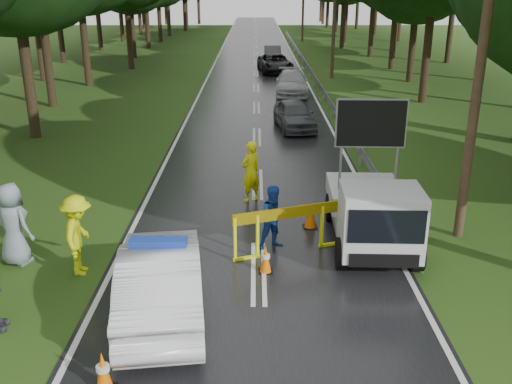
{
  "coord_description": "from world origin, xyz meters",
  "views": [
    {
      "loc": [
        -0.08,
        -11.52,
        6.19
      ],
      "look_at": [
        -0.06,
        1.76,
        1.3
      ],
      "focal_mm": 40.0,
      "sensor_mm": 36.0,
      "label": 1
    }
  ],
  "objects_px": {
    "barrier": "(290,218)",
    "officer": "(251,172)",
    "police_sedan": "(161,279)",
    "queue_car_third": "(275,63)",
    "queue_car_second": "(292,83)",
    "civilian": "(275,217)",
    "queue_car_first": "(294,115)",
    "work_truck": "(373,211)",
    "queue_car_fourth": "(272,54)"
  },
  "relations": [
    {
      "from": "barrier",
      "to": "officer",
      "type": "distance_m",
      "value": 3.66
    },
    {
      "from": "police_sedan",
      "to": "queue_car_third",
      "type": "height_order",
      "value": "police_sedan"
    },
    {
      "from": "barrier",
      "to": "queue_car_second",
      "type": "xyz_separation_m",
      "value": [
        1.32,
        21.04,
        -0.25
      ]
    },
    {
      "from": "civilian",
      "to": "queue_car_first",
      "type": "xyz_separation_m",
      "value": [
        1.28,
        12.2,
        -0.16
      ]
    },
    {
      "from": "civilian",
      "to": "work_truck",
      "type": "bearing_deg",
      "value": -22.71
    },
    {
      "from": "barrier",
      "to": "queue_car_second",
      "type": "height_order",
      "value": "queue_car_second"
    },
    {
      "from": "civilian",
      "to": "queue_car_second",
      "type": "distance_m",
      "value": 20.8
    },
    {
      "from": "civilian",
      "to": "queue_car_fourth",
      "type": "distance_m",
      "value": 35.3
    },
    {
      "from": "queue_car_third",
      "to": "queue_car_fourth",
      "type": "bearing_deg",
      "value": 83.68
    },
    {
      "from": "queue_car_first",
      "to": "queue_car_fourth",
      "type": "distance_m",
      "value": 23.09
    },
    {
      "from": "police_sedan",
      "to": "work_truck",
      "type": "distance_m",
      "value": 5.61
    },
    {
      "from": "barrier",
      "to": "queue_car_fourth",
      "type": "relative_size",
      "value": 0.7
    },
    {
      "from": "barrier",
      "to": "officer",
      "type": "xyz_separation_m",
      "value": [
        -0.97,
        3.53,
        0.02
      ]
    },
    {
      "from": "civilian",
      "to": "queue_car_third",
      "type": "bearing_deg",
      "value": 63.76
    },
    {
      "from": "queue_car_third",
      "to": "police_sedan",
      "type": "bearing_deg",
      "value": -102.38
    },
    {
      "from": "officer",
      "to": "queue_car_first",
      "type": "bearing_deg",
      "value": -143.21
    },
    {
      "from": "police_sedan",
      "to": "work_truck",
      "type": "xyz_separation_m",
      "value": [
        4.73,
        3.02,
        0.2
      ]
    },
    {
      "from": "barrier",
      "to": "civilian",
      "type": "xyz_separation_m",
      "value": [
        -0.37,
        0.31,
        -0.1
      ]
    },
    {
      "from": "work_truck",
      "to": "officer",
      "type": "xyz_separation_m",
      "value": [
        -3.01,
        3.15,
        -0.01
      ]
    },
    {
      "from": "officer",
      "to": "civilian",
      "type": "height_order",
      "value": "officer"
    },
    {
      "from": "civilian",
      "to": "queue_car_fourth",
      "type": "bearing_deg",
      "value": 64.12
    },
    {
      "from": "civilian",
      "to": "queue_car_fourth",
      "type": "xyz_separation_m",
      "value": [
        0.98,
        35.28,
        -0.16
      ]
    },
    {
      "from": "barrier",
      "to": "queue_car_second",
      "type": "bearing_deg",
      "value": 66.68
    },
    {
      "from": "work_truck",
      "to": "civilian",
      "type": "height_order",
      "value": "work_truck"
    },
    {
      "from": "police_sedan",
      "to": "queue_car_fourth",
      "type": "xyz_separation_m",
      "value": [
        3.3,
        38.24,
        -0.09
      ]
    },
    {
      "from": "civilian",
      "to": "queue_car_first",
      "type": "bearing_deg",
      "value": 59.71
    },
    {
      "from": "officer",
      "to": "civilian",
      "type": "xyz_separation_m",
      "value": [
        0.61,
        -3.22,
        -0.12
      ]
    },
    {
      "from": "queue_car_first",
      "to": "queue_car_fourth",
      "type": "relative_size",
      "value": 0.96
    },
    {
      "from": "officer",
      "to": "queue_car_fourth",
      "type": "relative_size",
      "value": 0.47
    },
    {
      "from": "police_sedan",
      "to": "queue_car_first",
      "type": "relative_size",
      "value": 1.21
    },
    {
      "from": "barrier",
      "to": "officer",
      "type": "relative_size",
      "value": 1.49
    },
    {
      "from": "queue_car_first",
      "to": "queue_car_fourth",
      "type": "bearing_deg",
      "value": 83.23
    },
    {
      "from": "police_sedan",
      "to": "queue_car_third",
      "type": "relative_size",
      "value": 0.96
    },
    {
      "from": "officer",
      "to": "queue_car_third",
      "type": "xyz_separation_m",
      "value": [
        1.6,
        26.07,
        -0.26
      ]
    },
    {
      "from": "civilian",
      "to": "queue_car_first",
      "type": "distance_m",
      "value": 12.26
    },
    {
      "from": "officer",
      "to": "queue_car_third",
      "type": "distance_m",
      "value": 26.12
    },
    {
      "from": "queue_car_first",
      "to": "queue_car_fourth",
      "type": "xyz_separation_m",
      "value": [
        -0.31,
        23.09,
        0.0
      ]
    },
    {
      "from": "police_sedan",
      "to": "queue_car_second",
      "type": "relative_size",
      "value": 1.01
    },
    {
      "from": "barrier",
      "to": "queue_car_first",
      "type": "distance_m",
      "value": 12.54
    },
    {
      "from": "work_truck",
      "to": "civilian",
      "type": "xyz_separation_m",
      "value": [
        -2.4,
        -0.07,
        -0.13
      ]
    },
    {
      "from": "officer",
      "to": "queue_car_second",
      "type": "xyz_separation_m",
      "value": [
        2.3,
        17.51,
        -0.26
      ]
    },
    {
      "from": "barrier",
      "to": "civilian",
      "type": "relative_size",
      "value": 1.71
    },
    {
      "from": "queue_car_third",
      "to": "work_truck",
      "type": "bearing_deg",
      "value": -93.74
    },
    {
      "from": "barrier",
      "to": "queue_car_first",
      "type": "height_order",
      "value": "queue_car_first"
    },
    {
      "from": "queue_car_second",
      "to": "queue_car_fourth",
      "type": "height_order",
      "value": "queue_car_second"
    },
    {
      "from": "barrier",
      "to": "work_truck",
      "type": "bearing_deg",
      "value": -9.26
    },
    {
      "from": "police_sedan",
      "to": "queue_car_second",
      "type": "bearing_deg",
      "value": -107.16
    },
    {
      "from": "queue_car_first",
      "to": "queue_car_third",
      "type": "height_order",
      "value": "queue_car_third"
    },
    {
      "from": "queue_car_fourth",
      "to": "officer",
      "type": "bearing_deg",
      "value": -92.64
    },
    {
      "from": "civilian",
      "to": "queue_car_second",
      "type": "height_order",
      "value": "civilian"
    }
  ]
}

